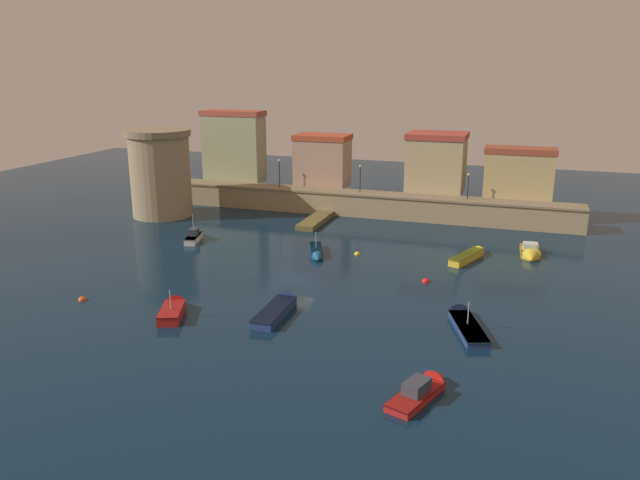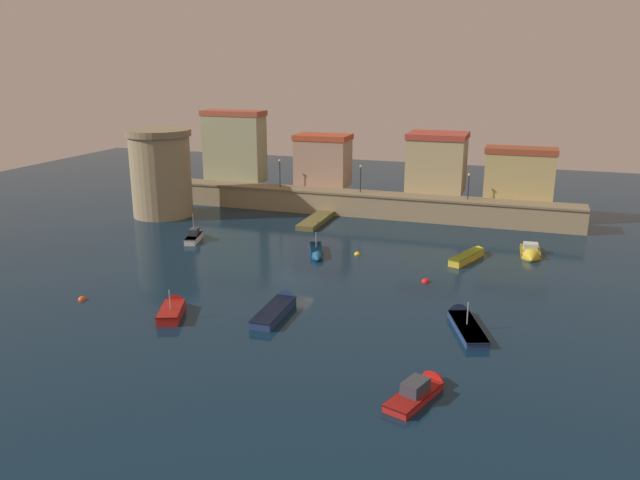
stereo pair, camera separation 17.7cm
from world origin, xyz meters
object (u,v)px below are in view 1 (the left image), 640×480
object	(u,v)px
moored_boat_4	(424,388)
moored_boat_0	(316,252)
quay_lamp_1	(360,174)
moored_boat_7	(195,236)
moored_boat_6	(280,307)
moored_boat_2	(530,254)
moored_boat_3	(470,255)
quay_lamp_2	(468,182)
moored_boat_1	(173,309)
fortress_tower	(160,173)
mooring_buoy_1	(82,300)
mooring_buoy_2	(357,255)
mooring_buoy_0	(426,282)
moored_boat_5	(464,321)
quay_lamp_0	(279,169)

from	to	relation	value
moored_boat_4	moored_boat_0	bearing A→B (deg)	51.10
quay_lamp_1	moored_boat_7	world-z (taller)	quay_lamp_1
quay_lamp_1	moored_boat_6	xyz separation A→B (m)	(2.23, -32.79, -4.89)
moored_boat_2	moored_boat_3	xyz separation A→B (m)	(-5.66, -2.59, 0.08)
quay_lamp_2	moored_boat_7	world-z (taller)	quay_lamp_2
quay_lamp_1	moored_boat_1	bearing A→B (deg)	-98.45
fortress_tower	mooring_buoy_1	distance (m)	29.84
quay_lamp_2	moored_boat_3	world-z (taller)	quay_lamp_2
moored_boat_4	mooring_buoy_1	xyz separation A→B (m)	(-28.94, 6.07, -0.35)
moored_boat_2	mooring_buoy_2	distance (m)	17.33
quay_lamp_2	moored_boat_4	world-z (taller)	quay_lamp_2
moored_boat_2	mooring_buoy_0	distance (m)	13.92
mooring_buoy_0	mooring_buoy_2	world-z (taller)	mooring_buoy_0
fortress_tower	moored_boat_3	xyz separation A→B (m)	(38.75, -6.22, -5.08)
moored_boat_6	moored_boat_5	bearing A→B (deg)	-83.65
quay_lamp_1	fortress_tower	bearing A→B (deg)	-161.10
moored_boat_0	mooring_buoy_2	xyz separation A→B (m)	(3.83, 1.57, -0.31)
moored_boat_0	mooring_buoy_2	size ratio (longest dim) A/B	9.29
moored_boat_3	mooring_buoy_0	distance (m)	8.80
moored_boat_4	moored_boat_3	bearing A→B (deg)	19.10
quay_lamp_2	mooring_buoy_2	xyz separation A→B (m)	(-9.12, -16.53, -5.06)
quay_lamp_1	moored_boat_7	xyz separation A→B (m)	(-14.11, -16.96, -4.77)
moored_boat_6	moored_boat_7	bearing A→B (deg)	44.53
quay_lamp_0	quay_lamp_2	bearing A→B (deg)	0.00
fortress_tower	mooring_buoy_0	bearing A→B (deg)	-22.07
moored_boat_7	quay_lamp_1	bearing A→B (deg)	-54.73
moored_boat_0	mooring_buoy_0	xyz separation A→B (m)	(11.72, -4.44, -0.31)
moored_boat_0	moored_boat_1	xyz separation A→B (m)	(-5.65, -17.82, 0.10)
mooring_buoy_0	mooring_buoy_1	bearing A→B (deg)	-153.01
moored_boat_6	mooring_buoy_1	xyz separation A→B (m)	(-16.19, -3.00, -0.36)
quay_lamp_1	mooring_buoy_0	size ratio (longest dim) A/B	4.78
quay_lamp_1	mooring_buoy_2	size ratio (longest dim) A/B	5.62
moored_boat_1	moored_boat_7	size ratio (longest dim) A/B	1.04
moored_boat_1	moored_boat_4	xyz separation A→B (m)	(20.33, -5.93, -0.06)
quay_lamp_1	mooring_buoy_0	world-z (taller)	quay_lamp_1
quay_lamp_1	moored_boat_7	size ratio (longest dim) A/B	0.72
quay_lamp_0	moored_boat_0	distance (m)	21.89
moored_boat_5	mooring_buoy_0	bearing A→B (deg)	6.54
fortress_tower	moored_boat_4	size ratio (longest dim) A/B	1.86
quay_lamp_0	moored_boat_1	bearing A→B (deg)	-81.19
moored_boat_0	moored_boat_2	world-z (taller)	moored_boat_0
quay_lamp_1	moored_boat_3	bearing A→B (deg)	-43.40
moored_boat_5	moored_boat_6	size ratio (longest dim) A/B	1.02
quay_lamp_2	fortress_tower	bearing A→B (deg)	-167.63
quay_lamp_1	moored_boat_0	xyz separation A→B (m)	(0.31, -18.10, -4.93)
moored_boat_0	mooring_buoy_1	xyz separation A→B (m)	(-14.27, -17.68, -0.31)
mooring_buoy_0	moored_boat_7	bearing A→B (deg)	167.95
mooring_buoy_1	quay_lamp_2	bearing A→B (deg)	52.74
moored_boat_6	moored_boat_3	bearing A→B (deg)	-36.32
moored_boat_3	moored_boat_4	xyz separation A→B (m)	(-0.14, -27.54, -0.03)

